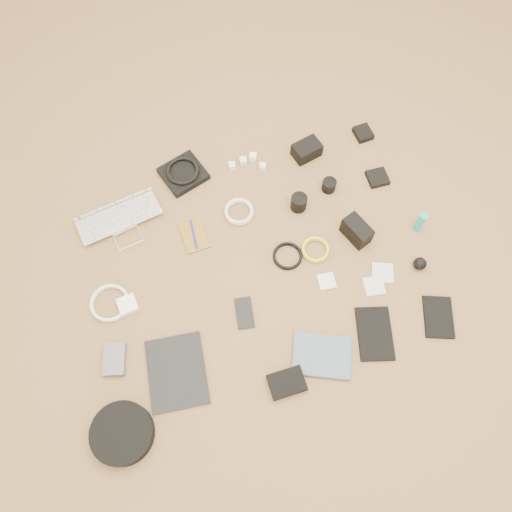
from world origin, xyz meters
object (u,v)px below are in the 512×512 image
object	(u,v)px
dslr_camera	(307,150)
phone	(244,313)
laptop	(123,227)
paperback	(320,378)
headphone_case	(122,433)
tablet	(177,372)

from	to	relation	value
dslr_camera	phone	bearing A→B (deg)	-141.13
laptop	paperback	xyz separation A→B (m)	(0.54, -0.78, -0.00)
headphone_case	phone	bearing A→B (deg)	29.41
headphone_case	tablet	bearing A→B (deg)	34.38
phone	dslr_camera	bearing A→B (deg)	61.28
headphone_case	paperback	world-z (taller)	headphone_case
headphone_case	paperback	distance (m)	0.69
dslr_camera	tablet	world-z (taller)	dslr_camera
headphone_case	dslr_camera	bearing A→B (deg)	42.63
tablet	phone	bearing A→B (deg)	31.33
phone	headphone_case	distance (m)	0.58
laptop	headphone_case	bearing A→B (deg)	-110.59
laptop	paperback	distance (m)	0.95
tablet	phone	world-z (taller)	tablet
dslr_camera	phone	world-z (taller)	dslr_camera
headphone_case	paperback	bearing A→B (deg)	-1.69
laptop	headphone_case	size ratio (longest dim) A/B	1.61
dslr_camera	paperback	bearing A→B (deg)	-120.45
tablet	paperback	distance (m)	0.50
dslr_camera	tablet	bearing A→B (deg)	-149.25
phone	paperback	world-z (taller)	paperback
laptop	dslr_camera	world-z (taller)	dslr_camera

